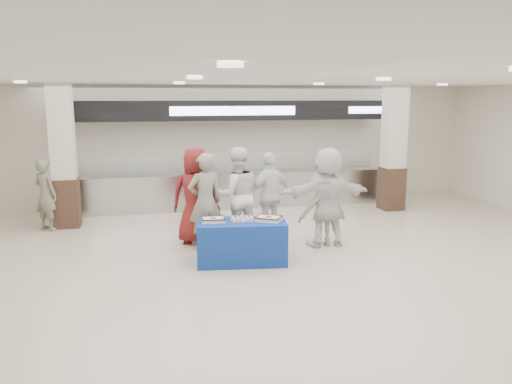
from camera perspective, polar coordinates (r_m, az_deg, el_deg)
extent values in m
plane|color=beige|center=(8.33, 3.96, -9.54)|extent=(14.00, 14.00, 0.00)
cube|color=#B7B9BE|center=(13.29, -2.75, 0.21)|extent=(8.00, 0.80, 0.90)
cube|color=#B7B9BE|center=(13.21, -2.76, 2.22)|extent=(8.00, 0.85, 0.04)
cube|color=white|center=(12.88, -2.54, 3.47)|extent=(7.60, 0.02, 0.50)
cube|color=black|center=(13.07, -2.83, 9.30)|extent=(8.40, 0.70, 0.50)
cube|color=white|center=(12.72, -2.54, 9.26)|extent=(3.20, 0.03, 0.22)
cube|color=white|center=(13.91, 13.25, 9.12)|extent=(1.40, 0.03, 0.18)
cube|color=#362318|center=(12.02, -20.81, -1.14)|extent=(0.55, 0.55, 1.10)
cube|color=silver|center=(11.81, -21.33, 6.48)|extent=(0.50, 0.50, 2.10)
cube|color=#362318|center=(13.46, 15.21, 0.41)|extent=(0.55, 0.55, 1.10)
cube|color=silver|center=(13.27, 15.55, 7.22)|extent=(0.50, 0.50, 2.10)
cube|color=#163B97|center=(8.85, -1.66, -5.72)|extent=(1.64, 0.98, 0.75)
cube|color=white|center=(8.74, -4.91, -3.21)|extent=(0.42, 0.34, 0.06)
cube|color=#401F12|center=(8.73, -4.92, -2.93)|extent=(0.42, 0.34, 0.02)
cylinder|color=#A41721|center=(8.73, -4.92, -2.98)|extent=(0.10, 0.10, 0.01)
cube|color=white|center=(8.77, 1.45, -3.10)|extent=(0.55, 0.51, 0.07)
cube|color=#401F12|center=(8.76, 1.45, -2.80)|extent=(0.55, 0.51, 0.02)
cylinder|color=#A41721|center=(8.77, 1.45, -2.85)|extent=(0.13, 0.13, 0.01)
cube|color=#A4A5A9|center=(8.77, -1.53, -3.27)|extent=(0.42, 0.32, 0.02)
imported|color=maroon|center=(9.96, -6.91, -0.42)|extent=(1.07, 0.84, 1.93)
imported|color=slate|center=(9.54, -5.83, -1.10)|extent=(0.76, 0.59, 1.86)
imported|color=white|center=(9.98, -2.20, -0.35)|extent=(0.99, 0.80, 1.92)
imported|color=white|center=(10.24, 1.61, -0.42)|extent=(1.14, 0.81, 1.80)
imported|color=slate|center=(9.85, 7.63, -1.80)|extent=(1.00, 0.60, 1.51)
imported|color=white|center=(9.80, 8.14, -0.56)|extent=(1.82, 0.60, 1.96)
imported|color=slate|center=(11.83, -22.90, -0.28)|extent=(0.69, 0.66, 1.58)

